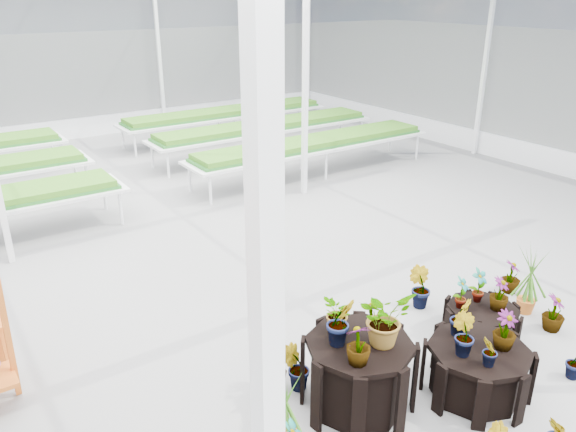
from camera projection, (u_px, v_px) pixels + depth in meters
ground_plane at (298, 313)px, 7.85m from camera, size 24.00×24.00×0.00m
greenhouse_shell at (299, 158)px, 7.00m from camera, size 18.00×24.00×4.50m
steel_frame at (299, 158)px, 7.00m from camera, size 18.00×24.00×4.50m
nursery_benches at (121, 163)px, 13.20m from camera, size 16.00×7.00×0.84m
plinth_tall at (358, 374)px, 5.96m from camera, size 1.28×1.28×0.81m
plinth_mid at (476, 371)px, 6.17m from camera, size 1.19×1.19×0.61m
plinth_low at (481, 322)px, 7.26m from camera, size 1.20×1.20×0.42m
nursery_plants at (423, 330)px, 6.42m from camera, size 5.00×3.06×1.41m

